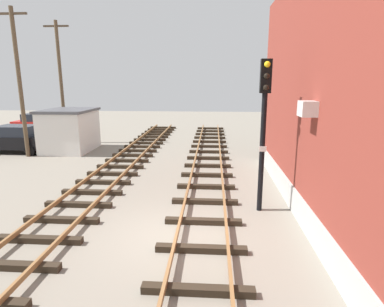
{
  "coord_description": "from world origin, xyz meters",
  "views": [
    {
      "loc": [
        1.17,
        -8.65,
        4.55
      ],
      "look_at": [
        0.18,
        5.7,
        1.25
      ],
      "focal_mm": 29.5,
      "sensor_mm": 36.0,
      "label": 1
    }
  ],
  "objects_px": {
    "parked_car_black": "(18,139)",
    "signal_mast": "(264,119)",
    "utility_pole_far": "(61,81)",
    "control_hut": "(70,130)",
    "parked_car_red": "(39,123)",
    "utility_pole_near": "(19,82)"
  },
  "relations": [
    {
      "from": "utility_pole_far",
      "to": "signal_mast",
      "type": "bearing_deg",
      "value": -43.17
    },
    {
      "from": "control_hut",
      "to": "parked_car_red",
      "type": "distance_m",
      "value": 9.08
    },
    {
      "from": "signal_mast",
      "to": "utility_pole_far",
      "type": "distance_m",
      "value": 17.66
    },
    {
      "from": "parked_car_red",
      "to": "parked_car_black",
      "type": "bearing_deg",
      "value": -69.52
    },
    {
      "from": "parked_car_black",
      "to": "utility_pole_near",
      "type": "xyz_separation_m",
      "value": [
        1.26,
        -1.08,
        3.63
      ]
    },
    {
      "from": "signal_mast",
      "to": "parked_car_black",
      "type": "distance_m",
      "value": 16.94
    },
    {
      "from": "signal_mast",
      "to": "parked_car_black",
      "type": "xyz_separation_m",
      "value": [
        -14.41,
        8.59,
        -2.41
      ]
    },
    {
      "from": "signal_mast",
      "to": "utility_pole_far",
      "type": "height_order",
      "value": "utility_pole_far"
    },
    {
      "from": "parked_car_black",
      "to": "utility_pole_far",
      "type": "height_order",
      "value": "utility_pole_far"
    },
    {
      "from": "utility_pole_near",
      "to": "parked_car_black",
      "type": "bearing_deg",
      "value": 139.32
    },
    {
      "from": "utility_pole_far",
      "to": "parked_car_red",
      "type": "bearing_deg",
      "value": 136.93
    },
    {
      "from": "control_hut",
      "to": "utility_pole_near",
      "type": "bearing_deg",
      "value": -136.04
    },
    {
      "from": "parked_car_black",
      "to": "signal_mast",
      "type": "bearing_deg",
      "value": -30.79
    },
    {
      "from": "parked_car_black",
      "to": "parked_car_red",
      "type": "bearing_deg",
      "value": 110.48
    },
    {
      "from": "signal_mast",
      "to": "utility_pole_far",
      "type": "bearing_deg",
      "value": 136.83
    },
    {
      "from": "utility_pole_near",
      "to": "signal_mast",
      "type": "bearing_deg",
      "value": -29.71
    },
    {
      "from": "signal_mast",
      "to": "control_hut",
      "type": "relative_size",
      "value": 1.39
    },
    {
      "from": "parked_car_red",
      "to": "utility_pole_near",
      "type": "height_order",
      "value": "utility_pole_near"
    },
    {
      "from": "utility_pole_near",
      "to": "control_hut",
      "type": "bearing_deg",
      "value": 43.96
    },
    {
      "from": "signal_mast",
      "to": "control_hut",
      "type": "xyz_separation_m",
      "value": [
        -11.24,
        9.35,
        -1.92
      ]
    },
    {
      "from": "parked_car_red",
      "to": "utility_pole_far",
      "type": "relative_size",
      "value": 0.48
    },
    {
      "from": "control_hut",
      "to": "parked_car_black",
      "type": "xyz_separation_m",
      "value": [
        -3.17,
        -0.77,
        -0.49
      ]
    }
  ]
}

